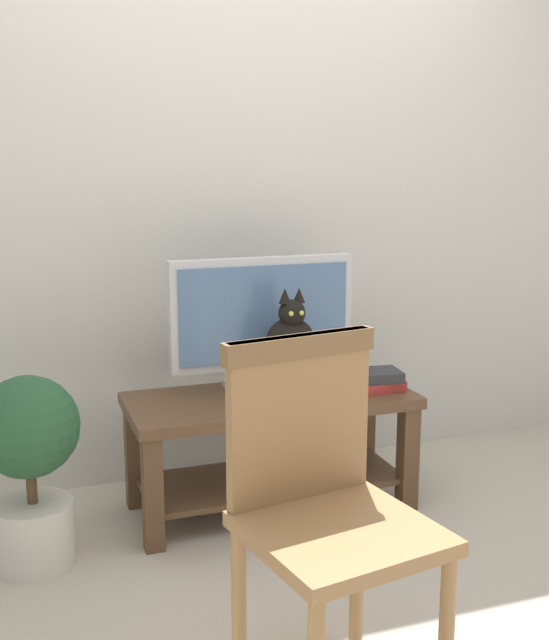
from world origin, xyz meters
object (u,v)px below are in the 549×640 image
object	(u,v)px
cat	(289,352)
wooden_chair	(322,492)
media_box	(287,392)
book_stack	(375,380)
tv	(263,319)
potted_plant	(30,459)
tv_stand	(270,430)

from	to	relation	value
cat	wooden_chair	xyz separation A→B (m)	(-0.29, -1.02, -0.11)
media_box	book_stack	distance (m)	0.38
wooden_chair	tv	bearing A→B (deg)	78.73
cat	potted_plant	xyz separation A→B (m)	(-0.98, -0.08, -0.28)
media_box	wooden_chair	xyz separation A→B (m)	(-0.29, -1.03, 0.06)
tv	media_box	bearing A→B (deg)	-72.38
book_stack	media_box	bearing A→B (deg)	179.47
book_stack	tv	bearing A→B (deg)	159.89
tv_stand	wooden_chair	size ratio (longest dim) A/B	1.19
tv	wooden_chair	size ratio (longest dim) A/B	0.80
tv_stand	media_box	bearing A→B (deg)	-51.75
cat	wooden_chair	size ratio (longest dim) A/B	0.42
tv	book_stack	world-z (taller)	tv
tv	potted_plant	bearing A→B (deg)	-164.96
wooden_chair	media_box	bearing A→B (deg)	74.56
media_box	cat	xyz separation A→B (m)	(0.00, -0.01, 0.17)
tv_stand	media_box	distance (m)	0.19
cat	tv	bearing A→B (deg)	106.58
tv_stand	cat	world-z (taller)	cat
media_box	book_stack	bearing A→B (deg)	-0.53
tv	cat	distance (m)	0.20
tv	media_box	distance (m)	0.31
cat	book_stack	xyz separation A→B (m)	(0.38, 0.01, -0.15)
media_box	wooden_chair	world-z (taller)	wooden_chair
tv_stand	potted_plant	world-z (taller)	potted_plant
media_box	wooden_chair	bearing A→B (deg)	-105.44
media_box	book_stack	size ratio (longest dim) A/B	1.66
cat	book_stack	world-z (taller)	cat
tv	cat	xyz separation A→B (m)	(0.05, -0.17, -0.10)
tv	wooden_chair	distance (m)	1.23
media_box	wooden_chair	size ratio (longest dim) A/B	0.40
wooden_chair	potted_plant	bearing A→B (deg)	126.60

